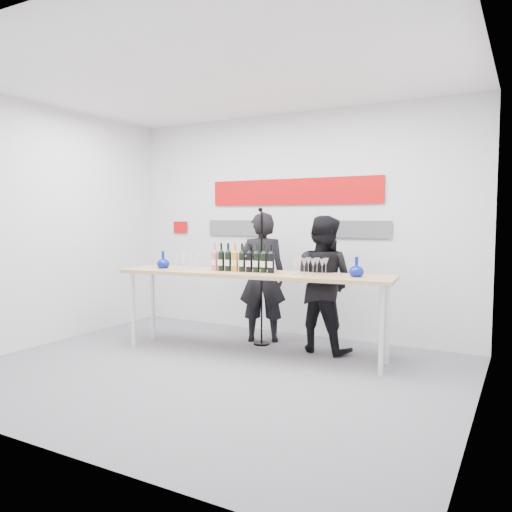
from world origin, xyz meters
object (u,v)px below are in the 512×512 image
at_px(presenter_left, 262,277).
at_px(presenter_right, 322,284).
at_px(mic_stand, 261,303).
at_px(tasting_table, 252,278).

height_order(presenter_left, presenter_right, presenter_left).
height_order(presenter_right, mic_stand, mic_stand).
height_order(tasting_table, presenter_right, presenter_right).
xyz_separation_m(presenter_left, presenter_right, (0.85, -0.08, -0.02)).
relative_size(tasting_table, mic_stand, 1.91).
bearing_deg(presenter_left, tasting_table, 83.09).
height_order(presenter_left, mic_stand, mic_stand).
bearing_deg(presenter_right, mic_stand, 12.40).
bearing_deg(presenter_right, presenter_left, 0.86).
xyz_separation_m(tasting_table, presenter_right, (0.65, 0.55, -0.09)).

